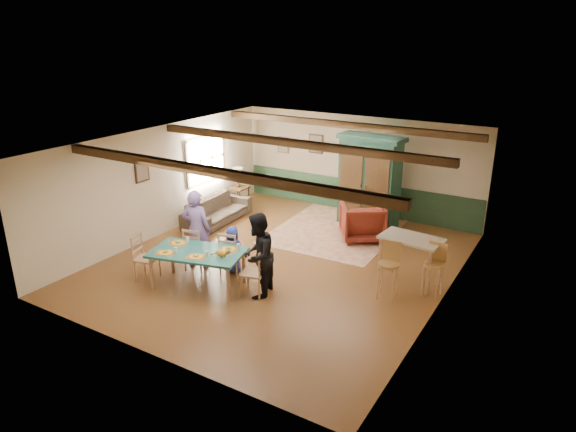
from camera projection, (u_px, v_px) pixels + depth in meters
The scene contains 35 objects.
floor at pixel (282, 262), 11.39m from camera, with size 8.00×8.00×0.00m, color #583318.
wall_back at pixel (358, 165), 14.15m from camera, with size 7.00×0.02×2.70m, color beige.
wall_left at pixel (161, 181), 12.62m from camera, with size 0.02×8.00×2.70m, color beige.
wall_right at pixel (447, 237), 9.24m from camera, with size 0.02×8.00×2.70m, color beige.
ceiling at pixel (282, 142), 10.47m from camera, with size 7.00×8.00×0.02m, color white.
wainscot_back at pixel (356, 196), 14.44m from camera, with size 6.95×0.03×0.90m, color #1F3A24.
ceiling_beam_front at pixel (210, 171), 8.64m from camera, with size 6.95×0.16×0.16m, color black.
ceiling_beam_mid at pixel (291, 143), 10.82m from camera, with size 6.95×0.16×0.16m, color black.
ceiling_beam_back at pixel (344, 125), 12.92m from camera, with size 6.95×0.16×0.16m, color black.
window_left at pixel (206, 159), 13.91m from camera, with size 0.06×1.60×1.30m, color white, non-canonical shape.
picture_left_wall at pixel (142, 171), 11.99m from camera, with size 0.04×0.42×0.52m, color gray, non-canonical shape.
picture_back_a at pixel (316, 144), 14.60m from camera, with size 0.45×0.04×0.55m, color gray, non-canonical shape.
picture_back_b at pixel (283, 145), 15.19m from camera, with size 0.38×0.04×0.48m, color gray, non-canonical shape.
dining_table at pixel (198, 269), 10.20m from camera, with size 1.82×1.01×0.76m, color #1B574F, non-canonical shape.
dining_chair_far_left at pixel (196, 248), 10.93m from camera, with size 0.42×0.44×0.96m, color #A47652, non-canonical shape.
dining_chair_far_right at pixel (231, 252), 10.72m from camera, with size 0.42×0.44×0.96m, color #A47652, non-canonical shape.
dining_chair_end_left at pixel (146, 257), 10.48m from camera, with size 0.42×0.44×0.96m, color #A47652, non-canonical shape.
dining_chair_end_right at pixel (253, 272), 9.86m from camera, with size 0.42×0.44×0.96m, color #A47652, non-canonical shape.
person_man at pixel (197, 230), 10.87m from camera, with size 0.64×0.42×1.74m, color #7B60A5.
person_woman at pixel (258, 256), 9.71m from camera, with size 0.81×0.63×1.67m, color black.
person_child at pixel (233, 250), 10.78m from camera, with size 0.50×0.32×1.02m, color navy.
cat at pixel (221, 253), 9.80m from camera, with size 0.36×0.14×0.18m, color orange, non-canonical shape.
place_setting_near_left at pixel (165, 251), 9.98m from camera, with size 0.40×0.30×0.11m, color yellow, non-canonical shape.
place_setting_near_center at pixel (196, 255), 9.80m from camera, with size 0.40×0.30×0.11m, color yellow, non-canonical shape.
place_setting_far_left at pixel (178, 241), 10.43m from camera, with size 0.40×0.30×0.11m, color yellow, non-canonical shape.
place_setting_far_right at pixel (228, 247), 10.13m from camera, with size 0.40×0.30×0.11m, color yellow, non-canonical shape.
area_rug at pixel (335, 231), 13.15m from camera, with size 2.87×3.41×0.01m, color beige.
armoire at pixel (369, 182), 13.16m from camera, with size 1.68×0.67×2.38m, color #133024.
armchair at pixel (362, 221), 12.49m from camera, with size 0.99×1.02×0.93m, color #4D130F.
sofa at pixel (217, 210), 13.73m from camera, with size 2.20×0.86×0.64m, color #352A21.
end_table at pixel (239, 197), 14.81m from camera, with size 0.50×0.50×0.62m, color black, non-canonical shape.
table_lamp at pixel (238, 178), 14.61m from camera, with size 0.31×0.31×0.56m, color beige, non-canonical shape.
counter_table at pixel (409, 260), 10.31m from camera, with size 1.19×0.69×0.99m, color #B5A78D, non-canonical shape.
bar_stool_left at pixel (388, 271), 9.72m from camera, with size 0.39×0.43×1.11m, color #A2773F, non-canonical shape.
bar_stool_right at pixel (433, 271), 9.80m from camera, with size 0.37×0.41×1.05m, color #A2773F, non-canonical shape.
Camera 1 is at (5.44, -8.81, 4.85)m, focal length 32.00 mm.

